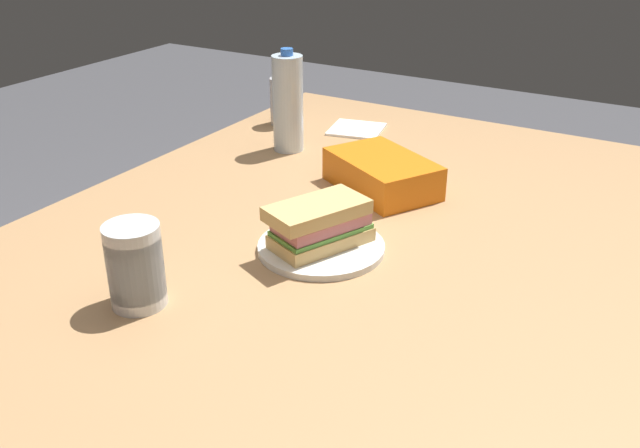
{
  "coord_description": "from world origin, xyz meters",
  "views": [
    {
      "loc": [
        0.97,
        0.55,
        1.35
      ],
      "look_at": [
        0.04,
        -0.0,
        0.82
      ],
      "focal_mm": 39.68,
      "sensor_mm": 36.0,
      "label": 1
    }
  ],
  "objects_px": {
    "sandwich": "(319,223)",
    "plastic_cup_stack": "(135,266)",
    "paper_plate": "(320,247)",
    "water_bottle_tall": "(288,103)",
    "dining_table": "(331,282)",
    "chip_bag": "(382,174)",
    "soda_can_silver": "(283,101)"
  },
  "relations": [
    {
      "from": "dining_table",
      "to": "water_bottle_tall",
      "type": "height_order",
      "value": "water_bottle_tall"
    },
    {
      "from": "water_bottle_tall",
      "to": "soda_can_silver",
      "type": "bearing_deg",
      "value": -143.0
    },
    {
      "from": "paper_plate",
      "to": "plastic_cup_stack",
      "type": "relative_size",
      "value": 1.68
    },
    {
      "from": "paper_plate",
      "to": "sandwich",
      "type": "distance_m",
      "value": 0.05
    },
    {
      "from": "paper_plate",
      "to": "chip_bag",
      "type": "relative_size",
      "value": 0.96
    },
    {
      "from": "water_bottle_tall",
      "to": "plastic_cup_stack",
      "type": "height_order",
      "value": "water_bottle_tall"
    },
    {
      "from": "plastic_cup_stack",
      "to": "water_bottle_tall",
      "type": "bearing_deg",
      "value": -165.62
    },
    {
      "from": "chip_bag",
      "to": "plastic_cup_stack",
      "type": "xyz_separation_m",
      "value": [
        0.58,
        -0.12,
        0.03
      ]
    },
    {
      "from": "water_bottle_tall",
      "to": "soda_can_silver",
      "type": "xyz_separation_m",
      "value": [
        -0.16,
        -0.12,
        -0.05
      ]
    },
    {
      "from": "plastic_cup_stack",
      "to": "soda_can_silver",
      "type": "height_order",
      "value": "plastic_cup_stack"
    },
    {
      "from": "plastic_cup_stack",
      "to": "dining_table",
      "type": "bearing_deg",
      "value": 155.13
    },
    {
      "from": "sandwich",
      "to": "plastic_cup_stack",
      "type": "xyz_separation_m",
      "value": [
        0.28,
        -0.15,
        0.01
      ]
    },
    {
      "from": "chip_bag",
      "to": "plastic_cup_stack",
      "type": "relative_size",
      "value": 1.76
    },
    {
      "from": "chip_bag",
      "to": "paper_plate",
      "type": "bearing_deg",
      "value": -55.75
    },
    {
      "from": "soda_can_silver",
      "to": "sandwich",
      "type": "bearing_deg",
      "value": 38.13
    },
    {
      "from": "plastic_cup_stack",
      "to": "soda_can_silver",
      "type": "distance_m",
      "value": 0.9
    },
    {
      "from": "sandwich",
      "to": "plastic_cup_stack",
      "type": "bearing_deg",
      "value": -27.59
    },
    {
      "from": "water_bottle_tall",
      "to": "soda_can_silver",
      "type": "height_order",
      "value": "water_bottle_tall"
    },
    {
      "from": "dining_table",
      "to": "water_bottle_tall",
      "type": "bearing_deg",
      "value": -138.28
    },
    {
      "from": "chip_bag",
      "to": "soda_can_silver",
      "type": "bearing_deg",
      "value": 176.73
    },
    {
      "from": "dining_table",
      "to": "plastic_cup_stack",
      "type": "bearing_deg",
      "value": -24.87
    },
    {
      "from": "sandwich",
      "to": "water_bottle_tall",
      "type": "relative_size",
      "value": 0.86
    },
    {
      "from": "paper_plate",
      "to": "sandwich",
      "type": "height_order",
      "value": "sandwich"
    },
    {
      "from": "chip_bag",
      "to": "water_bottle_tall",
      "type": "xyz_separation_m",
      "value": [
        -0.11,
        -0.3,
        0.08
      ]
    },
    {
      "from": "paper_plate",
      "to": "water_bottle_tall",
      "type": "xyz_separation_m",
      "value": [
        -0.4,
        -0.32,
        0.11
      ]
    },
    {
      "from": "dining_table",
      "to": "plastic_cup_stack",
      "type": "height_order",
      "value": "plastic_cup_stack"
    },
    {
      "from": "sandwich",
      "to": "chip_bag",
      "type": "bearing_deg",
      "value": -174.96
    },
    {
      "from": "plastic_cup_stack",
      "to": "chip_bag",
      "type": "bearing_deg",
      "value": 168.23
    },
    {
      "from": "dining_table",
      "to": "soda_can_silver",
      "type": "distance_m",
      "value": 0.7
    },
    {
      "from": "paper_plate",
      "to": "plastic_cup_stack",
      "type": "height_order",
      "value": "plastic_cup_stack"
    },
    {
      "from": "paper_plate",
      "to": "soda_can_silver",
      "type": "height_order",
      "value": "soda_can_silver"
    },
    {
      "from": "sandwich",
      "to": "chip_bag",
      "type": "height_order",
      "value": "sandwich"
    }
  ]
}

